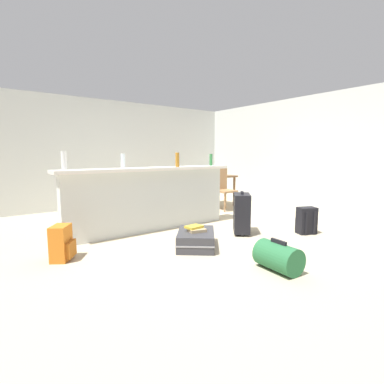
{
  "coord_description": "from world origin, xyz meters",
  "views": [
    {
      "loc": [
        -2.92,
        -3.84,
        1.25
      ],
      "look_at": [
        0.04,
        0.15,
        0.61
      ],
      "focal_mm": 27.54,
      "sensor_mm": 36.0,
      "label": 1
    }
  ],
  "objects": [
    {
      "name": "backpack_black",
      "position": [
        1.23,
        -1.26,
        0.2
      ],
      "size": [
        0.33,
        0.31,
        0.42
      ],
      "color": "black",
      "rests_on": "ground_plane"
    },
    {
      "name": "wall_right",
      "position": [
        3.05,
        0.3,
        1.25
      ],
      "size": [
        0.1,
        6.0,
        2.5
      ],
      "primitive_type": "cube",
      "color": "silver",
      "rests_on": "ground_plane"
    },
    {
      "name": "bottle_amber",
      "position": [
        -0.19,
        0.25,
        1.15
      ],
      "size": [
        0.07,
        0.07,
        0.24
      ],
      "primitive_type": "cylinder",
      "color": "#9E661E",
      "rests_on": "bar_countertop"
    },
    {
      "name": "duffel_bag_green",
      "position": [
        -0.36,
        -1.94,
        0.15
      ],
      "size": [
        0.34,
        0.5,
        0.34
      ],
      "color": "#286B3D",
      "rests_on": "ground_plane"
    },
    {
      "name": "suitcase_upright_black",
      "position": [
        0.42,
        -0.65,
        0.33
      ],
      "size": [
        0.47,
        0.49,
        0.67
      ],
      "color": "black",
      "rests_on": "ground_plane"
    },
    {
      "name": "book_stack",
      "position": [
        -0.59,
        -0.78,
        0.26
      ],
      "size": [
        0.25,
        0.25,
        0.07
      ],
      "color": "tan",
      "rests_on": "suitcase_flat_charcoal"
    },
    {
      "name": "dining_table",
      "position": [
        1.57,
        1.52,
        0.65
      ],
      "size": [
        1.1,
        0.8,
        0.74
      ],
      "color": "brown",
      "rests_on": "ground_plane"
    },
    {
      "name": "wall_back",
      "position": [
        0.0,
        3.05,
        1.25
      ],
      "size": [
        6.6,
        0.1,
        2.5
      ],
      "primitive_type": "cube",
      "color": "silver",
      "rests_on": "ground_plane"
    },
    {
      "name": "ground_plane",
      "position": [
        0.0,
        0.0,
        -0.03
      ],
      "size": [
        13.0,
        13.0,
        0.05
      ],
      "primitive_type": "cube",
      "color": "#BCAD8E"
    },
    {
      "name": "partition_half_wall",
      "position": [
        -0.64,
        0.35,
        0.49
      ],
      "size": [
        2.8,
        0.2,
        0.98
      ],
      "primitive_type": "cube",
      "color": "silver",
      "rests_on": "ground_plane"
    },
    {
      "name": "bottle_white",
      "position": [
        -1.92,
        0.43,
        1.16
      ],
      "size": [
        0.07,
        0.07,
        0.25
      ],
      "primitive_type": "cylinder",
      "color": "silver",
      "rests_on": "bar_countertop"
    },
    {
      "name": "bar_countertop",
      "position": [
        -0.64,
        0.35,
        1.01
      ],
      "size": [
        2.96,
        0.4,
        0.05
      ],
      "primitive_type": "cube",
      "color": "white",
      "rests_on": "partition_half_wall"
    },
    {
      "name": "bottle_green",
      "position": [
        0.65,
        0.39,
        1.14
      ],
      "size": [
        0.06,
        0.06,
        0.21
      ],
      "primitive_type": "cylinder",
      "color": "#2D6B38",
      "rests_on": "bar_countertop"
    },
    {
      "name": "backpack_orange",
      "position": [
        -2.15,
        -0.22,
        0.2
      ],
      "size": [
        0.33,
        0.34,
        0.42
      ],
      "color": "orange",
      "rests_on": "ground_plane"
    },
    {
      "name": "bottle_clear",
      "position": [
        -1.07,
        0.44,
        1.14
      ],
      "size": [
        0.07,
        0.07,
        0.22
      ],
      "primitive_type": "cylinder",
      "color": "silver",
      "rests_on": "bar_countertop"
    },
    {
      "name": "suitcase_flat_charcoal",
      "position": [
        -0.58,
        -0.77,
        0.11
      ],
      "size": [
        0.82,
        0.85,
        0.22
      ],
      "color": "#38383D",
      "rests_on": "ground_plane"
    },
    {
      "name": "dining_chair_near_partition",
      "position": [
        1.53,
        1.0,
        0.52
      ],
      "size": [
        0.4,
        0.4,
        0.93
      ],
      "color": "#9E754C",
      "rests_on": "ground_plane"
    }
  ]
}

